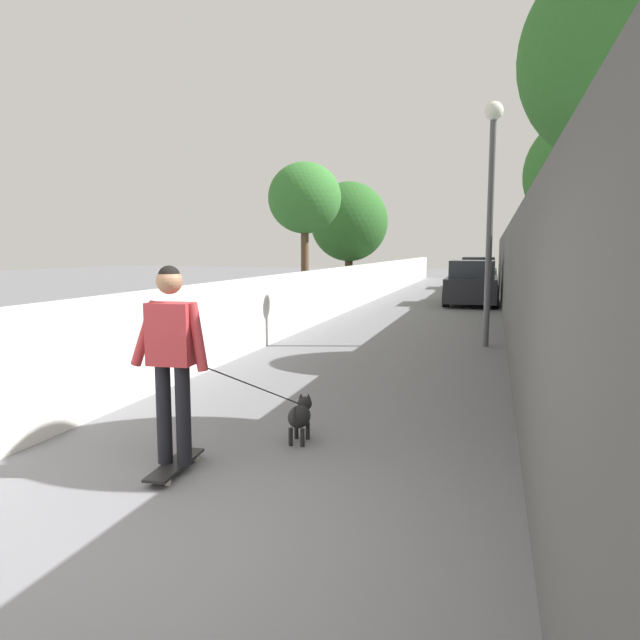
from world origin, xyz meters
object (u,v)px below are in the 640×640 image
tree_left_mid (305,199)px  lamp_post (491,183)px  skateboard (175,465)px  person_skateboarder (171,349)px  dog (300,415)px  car_near (472,284)px  car_far (478,274)px  tree_right_near (596,175)px  tree_right_distant (640,55)px  tree_left_far (349,222)px

tree_left_mid → lamp_post: (-4.18, -5.19, -0.17)m
skateboard → person_skateboarder: 1.03m
tree_left_mid → dog: size_ratio=3.22×
person_skateboarder → car_near: 16.64m
car_far → tree_right_near: bearing=-173.2°
tree_right_distant → lamp_post: size_ratio=1.00×
tree_right_distant → car_near: bearing=7.3°
tree_left_far → dog: 17.27m
skateboard → person_skateboarder: (-0.00, 0.00, 1.03)m
tree_right_near → person_skateboarder: (-6.25, 4.15, -2.04)m
tree_left_far → skateboard: size_ratio=5.56×
tree_right_near → car_far: (18.83, 2.25, -2.42)m
tree_left_far → car_far: tree_left_far is taller
tree_left_far → car_far: 9.02m
skateboard → person_skateboarder: person_skateboarder is taller
skateboard → tree_right_distant: bearing=-65.2°
tree_right_distant → tree_right_near: bearing=-4.6°
tree_left_far → lamp_post: lamp_post is taller
tree_left_mid → car_far: (13.33, -4.59, -2.65)m
tree_left_mid → skateboard: 12.50m
dog → person_skateboarder: bearing=144.4°
person_skateboarder → car_near: size_ratio=0.45×
lamp_post → skateboard: bearing=161.7°
tree_left_mid → car_far: 14.34m
tree_left_mid → person_skateboarder: 12.27m
tree_right_near → car_far: tree_right_near is taller
tree_right_distant → skateboard: size_ratio=5.80×
tree_left_far → tree_left_mid: bearing=-178.4°
tree_right_near → skateboard: tree_right_near is taller
car_near → car_far: (8.55, 0.00, 0.00)m
tree_right_distant → skateboard: (-1.75, 3.79, -3.60)m
tree_right_near → tree_left_far: (11.50, 7.01, -0.16)m
tree_left_far → car_far: (7.33, -4.76, -2.26)m
tree_left_far → tree_right_near: bearing=-148.6°
skateboard → car_far: 25.16m
tree_left_far → lamp_post: bearing=-152.2°
skateboard → tree_right_near: bearing=-33.6°
dog → tree_left_far: bearing=12.3°
tree_left_mid → car_far: bearing=-19.0°
car_near → tree_left_far: bearing=75.6°
tree_left_far → car_near: (-1.22, -4.76, -2.26)m
tree_right_near → tree_left_far: 13.47m
tree_right_near → tree_left_far: tree_left_far is taller
tree_right_distant → person_skateboarder: size_ratio=2.75×
dog → lamp_post: bearing=-14.9°
tree_right_near → dog: bearing=146.9°
skateboard → person_skateboarder: size_ratio=0.47×
lamp_post → car_near: size_ratio=1.23×
car_far → lamp_post: bearing=-178.0°
skateboard → car_near: (16.53, -1.90, 0.65)m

